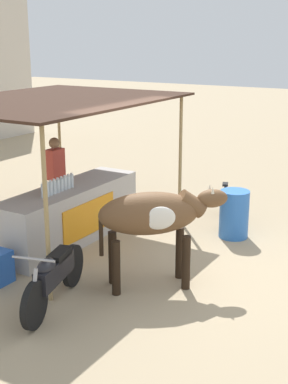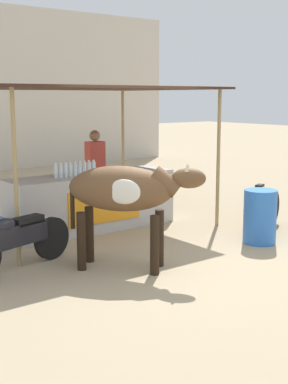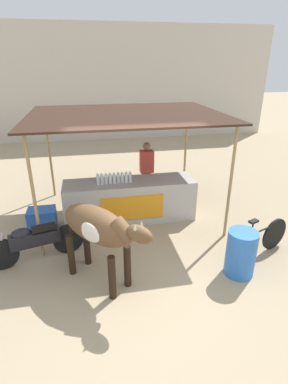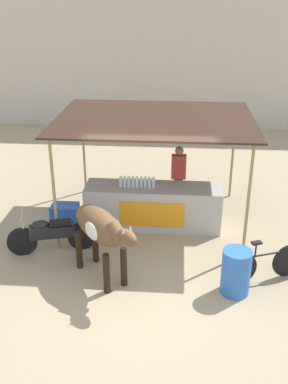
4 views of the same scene
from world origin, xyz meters
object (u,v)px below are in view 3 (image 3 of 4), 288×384
object	(u,v)px
cow	(99,229)
bicycle_leaning	(257,241)
stall_counter	(130,200)
cooler_box	(42,219)
water_barrel	(241,253)
vendor_behind_counter	(147,173)
motorcycle_parked	(34,241)

from	to	relation	value
cow	bicycle_leaning	distance (m)	3.04
cow	bicycle_leaning	bearing A→B (deg)	3.03
stall_counter	cooler_box	size ratio (longest dim) A/B	5.00
cooler_box	cow	world-z (taller)	cow
water_barrel	bicycle_leaning	bearing A→B (deg)	36.05
vendor_behind_counter	water_barrel	distance (m)	3.31
vendor_behind_counter	cooler_box	world-z (taller)	vendor_behind_counter
motorcycle_parked	bicycle_leaning	size ratio (longest dim) A/B	1.12
vendor_behind_counter	cooler_box	size ratio (longest dim) A/B	2.75
water_barrel	motorcycle_parked	size ratio (longest dim) A/B	0.48
stall_counter	vendor_behind_counter	size ratio (longest dim) A/B	1.82
bicycle_leaning	vendor_behind_counter	bearing A→B (deg)	120.78
stall_counter	bicycle_leaning	bearing A→B (deg)	-42.08
cooler_box	water_barrel	bearing A→B (deg)	-32.22
water_barrel	cooler_box	bearing A→B (deg)	147.78
cooler_box	bicycle_leaning	size ratio (longest dim) A/B	0.38
vendor_behind_counter	cooler_box	distance (m)	2.75
cow	motorcycle_parked	xyz separation A→B (m)	(-1.18, 0.82, -0.61)
motorcycle_parked	bicycle_leaning	bearing A→B (deg)	-9.05
motorcycle_parked	cooler_box	bearing A→B (deg)	90.78
cow	motorcycle_parked	size ratio (longest dim) A/B	0.92
cooler_box	water_barrel	xyz separation A→B (m)	(3.59, -2.26, 0.18)
water_barrel	cow	bearing A→B (deg)	173.96
vendor_behind_counter	bicycle_leaning	bearing A→B (deg)	-59.22
stall_counter	water_barrel	xyz separation A→B (m)	(1.59, -2.36, -0.06)
cooler_box	motorcycle_parked	bearing A→B (deg)	-89.22
stall_counter	motorcycle_parked	size ratio (longest dim) A/B	1.71
cow	cooler_box	bearing A→B (deg)	120.72
stall_counter	cooler_box	xyz separation A→B (m)	(-2.00, -0.10, -0.24)
cow	vendor_behind_counter	bearing A→B (deg)	64.70
water_barrel	cow	xyz separation A→B (m)	(-2.40, 0.25, 0.61)
cooler_box	motorcycle_parked	xyz separation A→B (m)	(0.02, -1.19, 0.19)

